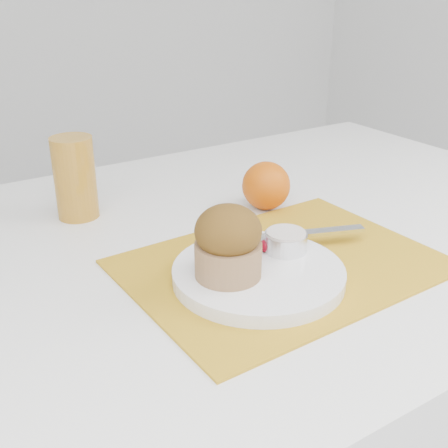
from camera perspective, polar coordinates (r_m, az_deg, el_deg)
table at (r=1.07m, az=1.96°, el=-18.99°), size 1.20×0.80×0.75m
placemat at (r=0.75m, az=5.95°, el=-4.12°), size 0.41×0.31×0.00m
plate at (r=0.70m, az=3.52°, el=-5.06°), size 0.26×0.26×0.02m
ramekin at (r=0.74m, az=6.28°, el=-1.83°), size 0.07×0.07×0.02m
cream at (r=0.73m, az=6.32°, el=-0.98°), size 0.06×0.06×0.01m
raspberry_near at (r=0.75m, az=1.58°, el=-1.71°), size 0.02×0.02×0.02m
raspberry_far at (r=0.74m, az=4.26°, el=-2.22°), size 0.02×0.02×0.02m
butter_knife at (r=0.79m, az=7.24°, el=-1.06°), size 0.20×0.08×0.01m
orange at (r=0.92m, az=4.30°, el=3.91°), size 0.08×0.08×0.08m
juice_glass at (r=0.90m, az=-14.90°, el=4.55°), size 0.07×0.07×0.13m
muffin at (r=0.66m, az=0.42°, el=-1.92°), size 0.09×0.09×0.09m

